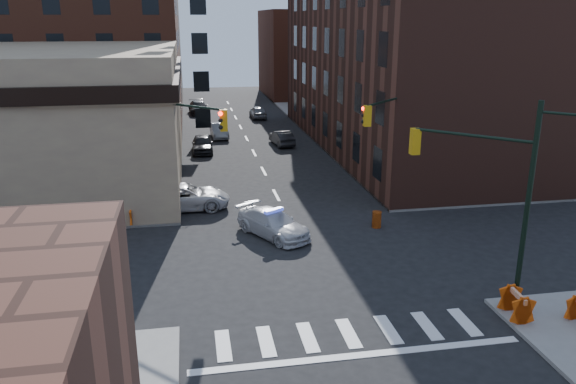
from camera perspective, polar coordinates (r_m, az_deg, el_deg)
name	(u,v)px	position (r m, az deg, el deg)	size (l,w,h in m)	color
ground	(309,258)	(26.81, 2.13, -6.69)	(140.00, 140.00, 0.00)	black
sidewalk_nw	(1,136)	(60.37, -27.10, 5.04)	(34.00, 54.50, 0.15)	gray
sidewalk_ne	(452,122)	(64.25, 16.30, 6.88)	(34.00, 54.50, 0.15)	gray
bank_building	(13,117)	(42.58, -26.16, 6.89)	(22.00, 22.00, 9.00)	#978563
apartment_block	(52,7)	(65.30, -22.82, 16.96)	(25.00, 25.00, 24.00)	brown
commercial_row_ne	(403,66)	(50.05, 11.63, 12.46)	(14.00, 34.00, 14.00)	#4A271D
filler_nw	(108,39)	(86.65, -17.79, 14.55)	(20.00, 18.00, 16.00)	brown
filler_ne	(320,53)	(84.31, 3.23, 13.90)	(16.00, 16.00, 12.00)	brown
signal_pole_se	(498,192)	(22.49, 20.57, -0.03)	(5.40, 5.27, 8.00)	black
signal_pole_nw	(179,149)	(29.99, -11.00, 4.35)	(3.58, 3.67, 8.00)	black
signal_pole_ne	(392,140)	(31.99, 10.49, 5.17)	(3.67, 3.58, 8.00)	black
tree_ne_near	(330,103)	(52.06, 4.26, 9.04)	(3.00, 3.00, 4.85)	black
tree_ne_far	(311,92)	(59.78, 2.36, 10.13)	(3.00, 3.00, 4.85)	black
police_car	(273,224)	(29.18, -1.52, -3.22)	(1.87, 4.61, 1.34)	silver
pickup	(184,197)	(33.80, -10.53, -0.48)	(2.49, 5.40, 1.50)	#BABBBE
parked_car_wnear	(202,144)	(48.09, -8.70, 4.86)	(1.72, 4.27, 1.45)	black
parked_car_wfar	(219,130)	(53.91, -7.01, 6.22)	(1.45, 4.17, 1.37)	gray
parked_car_wdeep	(198,108)	(68.16, -9.08, 8.47)	(2.06, 5.06, 1.47)	black
parked_car_enear	(282,138)	(50.30, -0.64, 5.52)	(1.38, 3.97, 1.31)	black
parked_car_efar	(258,112)	(64.37, -3.06, 8.13)	(1.67, 4.14, 1.41)	gray
pedestrian_a	(171,206)	(31.54, -11.82, -1.35)	(0.63, 0.41, 1.72)	black
pedestrian_b	(116,201)	(32.80, -17.09, -0.86)	(0.93, 0.72, 1.91)	black
pedestrian_c	(54,202)	(34.28, -22.66, -0.93)	(0.95, 0.40, 1.62)	#1D252C
barrel_road	(377,219)	(30.78, 8.99, -2.77)	(0.50, 0.50, 0.89)	#C56409
barrel_bank	(207,202)	(33.59, -8.21, -1.02)	(0.50, 0.50, 0.89)	red
barricade_se_b	(516,305)	(22.95, 22.17, -10.54)	(1.37, 0.68, 1.02)	orange
barricade_nw_a	(123,217)	(31.58, -16.43, -2.43)	(1.25, 0.62, 0.94)	#C13109
barricade_nw_b	(126,210)	(32.92, -16.14, -1.73)	(1.06, 0.53, 0.80)	red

